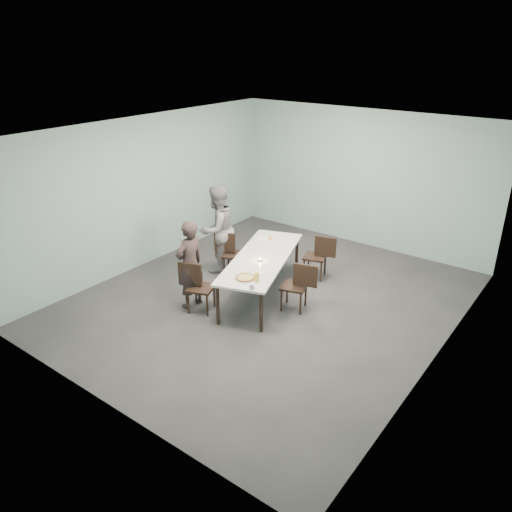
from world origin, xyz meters
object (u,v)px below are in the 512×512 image
Objects in this scene: diner_far at (217,229)px; side_plate at (261,273)px; chair_far_left at (230,251)px; chair_near_right at (299,283)px; diner_near at (190,265)px; table at (262,260)px; chair_near_left at (196,284)px; water_tumbler at (252,287)px; pizza at (245,278)px; amber_tumbler at (270,238)px; chair_far_right at (319,254)px; tealight at (260,260)px; beer_glass at (257,277)px.

diner_far is 1.93m from side_plate.
chair_far_left is at bearing 148.03° from side_plate.
diner_near is (-1.57, -1.00, 0.29)m from chair_near_right.
chair_near_left reaches higher than table.
diner_near is 1.35m from water_tumbler.
pizza is 1.74m from amber_tumbler.
pizza is (0.31, -0.87, 0.08)m from table.
side_plate reaches higher than table.
pizza is 4.25× the size of amber_tumbler.
chair_far_left reaches higher than water_tumbler.
chair_far_right is at bearing 68.53° from table.
chair_far_right reaches higher than water_tumbler.
diner_near reaches higher than amber_tumbler.
chair_near_left is at bearing -163.72° from pizza.
chair_far_left is at bearing 155.69° from tealight.
beer_glass is at bearing 105.36° from diner_near.
water_tumbler is (0.22, -0.55, 0.04)m from side_plate.
water_tumbler is at bearing 76.75° from chair_far_right.
chair_near_right is 2.56× the size of pizza.
water_tumbler is (1.17, 0.03, 0.29)m from chair_near_left.
chair_near_right is 9.67× the size of water_tumbler.
chair_far_left is (-0.99, 0.32, -0.19)m from table.
pizza is (1.63, -1.20, -0.11)m from diner_far.
pizza is (1.30, -1.19, 0.27)m from chair_far_left.
amber_tumbler is (0.65, 0.42, 0.29)m from chair_far_left.
beer_glass is (1.25, 0.24, 0.03)m from diner_near.
chair_far_left is at bearing 94.62° from diner_far.
chair_far_left is 10.88× the size of amber_tumbler.
chair_near_right is 1.00× the size of chair_far_right.
diner_far is (-1.32, 0.33, 0.19)m from table.
pizza is 1.89× the size of side_plate.
chair_far_left is (-0.44, 1.45, 0.00)m from chair_near_left.
pizza is (-0.53, -0.81, 0.27)m from chair_near_right.
tealight is at bearing 35.57° from chair_near_left.
table is 0.67m from side_plate.
diner_far is 9.77× the size of side_plate.
chair_near_left is 1.14m from side_plate.
chair_near_left and chair_far_right have the same top height.
table is 18.34× the size of beer_glass.
diner_near reaches higher than chair_near_right.
chair_near_left and chair_far_left have the same top height.
table is 8.09× the size of pizza.
table is 0.93m from pizza.
amber_tumbler reaches higher than table.
chair_far_right is (1.48, 0.91, 0.00)m from chair_far_left.
table is 1.74× the size of diner_near.
table is 34.39× the size of amber_tumbler.
chair_far_left is 1.74m from chair_far_right.
chair_near_left is at bearing -148.52° from side_plate.
diner_near is 8.78× the size of side_plate.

